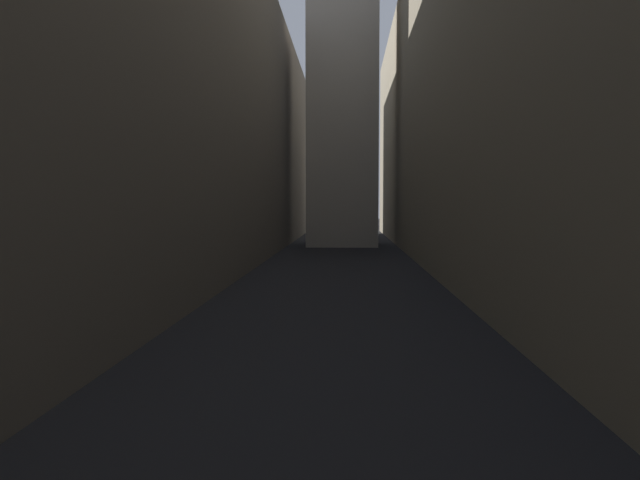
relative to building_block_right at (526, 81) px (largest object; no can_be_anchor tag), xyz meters
name	(u,v)px	position (x,y,z in m)	size (l,w,h in m)	color
ground_plane	(339,269)	(-12.28, -2.00, -12.32)	(264.00, 264.00, 0.00)	black
building_block_left	(165,106)	(-24.18, 0.00, -1.42)	(12.79, 108.00, 21.79)	#60594F
building_block_right	(526,81)	(0.00, 0.00, 0.00)	(13.57, 108.00, 24.64)	gray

